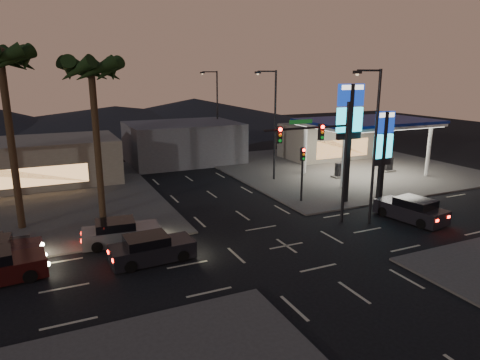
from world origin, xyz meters
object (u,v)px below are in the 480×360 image
suv_station (411,210)px  car_lane_b_front (120,233)px  gas_station (368,124)px  traffic_signal_mast (324,147)px  car_lane_a_front (151,249)px  pylon_sign_short (383,143)px  pylon_sign_tall (350,120)px

suv_station → car_lane_b_front: bearing=167.8°
gas_station → traffic_signal_mast: size_ratio=1.53×
car_lane_a_front → suv_station: (17.60, -0.94, 0.05)m
pylon_sign_short → car_lane_b_front: bearing=-179.7°
traffic_signal_mast → car_lane_b_front: size_ratio=1.74×
pylon_sign_short → traffic_signal_mast: traffic_signal_mast is taller
traffic_signal_mast → car_lane_a_front: traffic_signal_mast is taller
car_lane_a_front → car_lane_b_front: 3.31m
car_lane_b_front → gas_station: bearing=17.2°
gas_station → traffic_signal_mast: (-12.24, -10.01, 0.15)m
car_lane_a_front → car_lane_b_front: size_ratio=0.99×
pylon_sign_tall → car_lane_a_front: bearing=-165.2°
pylon_sign_tall → pylon_sign_short: (2.50, -1.00, -1.74)m
traffic_signal_mast → suv_station: bearing=-14.9°
pylon_sign_tall → car_lane_b_front: bearing=-176.3°
pylon_sign_short → suv_station: 5.82m
gas_station → car_lane_b_front: size_ratio=2.65×
car_lane_b_front → suv_station: suv_station is taller
traffic_signal_mast → suv_station: (6.26, -1.66, -4.50)m
car_lane_a_front → pylon_sign_short: bearing=9.9°
traffic_signal_mast → suv_station: traffic_signal_mast is taller
gas_station → pylon_sign_tall: size_ratio=1.36×
car_lane_a_front → car_lane_b_front: (-1.10, 3.12, -0.00)m
pylon_sign_tall → pylon_sign_short: 3.20m
gas_station → car_lane_b_front: bearing=-162.8°
pylon_sign_short → suv_station: bearing=-103.3°
pylon_sign_tall → traffic_signal_mast: (-4.74, -3.51, -1.17)m
pylon_sign_short → suv_station: size_ratio=1.41×
gas_station → suv_station: (-5.99, -11.68, -4.35)m
pylon_sign_short → gas_station: bearing=56.3°
gas_station → pylon_sign_short: size_ratio=1.74×
suv_station → traffic_signal_mast: bearing=165.1°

